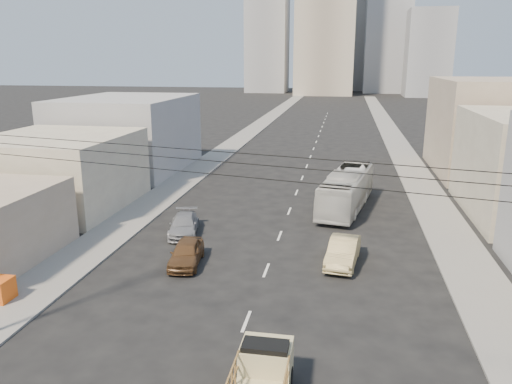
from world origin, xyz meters
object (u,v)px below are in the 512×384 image
(sedan_grey, at_px, (184,225))
(sedan_tan, at_px, (343,252))
(flatbed_pickup, at_px, (261,377))
(sedan_brown, at_px, (186,253))
(city_bus, at_px, (347,190))

(sedan_grey, bearing_deg, sedan_tan, -29.31)
(flatbed_pickup, height_order, sedan_tan, flatbed_pickup)
(sedan_tan, bearing_deg, sedan_brown, -162.10)
(city_bus, relative_size, sedan_grey, 2.46)
(flatbed_pickup, distance_m, city_bus, 25.36)
(sedan_tan, height_order, sedan_grey, sedan_tan)
(flatbed_pickup, distance_m, sedan_tan, 13.67)
(city_bus, distance_m, sedan_tan, 11.84)
(flatbed_pickup, height_order, sedan_grey, flatbed_pickup)
(flatbed_pickup, xyz_separation_m, city_bus, (2.87, 25.20, 0.50))
(city_bus, bearing_deg, flatbed_pickup, -85.90)
(flatbed_pickup, bearing_deg, sedan_grey, 116.46)
(flatbed_pickup, relative_size, sedan_brown, 1.04)
(city_bus, bearing_deg, sedan_tan, -80.08)
(flatbed_pickup, xyz_separation_m, sedan_tan, (2.73, 13.39, -0.32))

